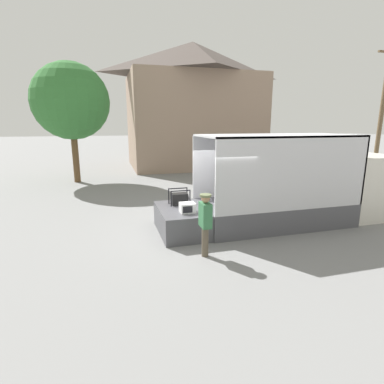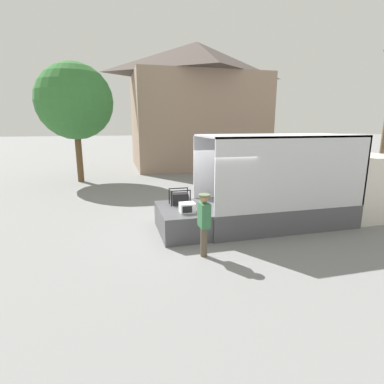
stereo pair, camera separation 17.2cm
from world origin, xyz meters
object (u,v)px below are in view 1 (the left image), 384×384
object	(u,v)px
box_truck	(314,194)
worker_person	(205,219)
microwave	(187,208)
utility_pole	(382,108)
street_tree	(71,102)
portable_generator	(180,198)

from	to	relation	value
box_truck	worker_person	bearing A→B (deg)	-158.19
box_truck	microwave	size ratio (longest dim) A/B	15.82
utility_pole	street_tree	distance (m)	19.66
box_truck	utility_pole	world-z (taller)	utility_pole
portable_generator	street_tree	distance (m)	10.85
microwave	utility_pole	size ratio (longest dim) A/B	0.05
microwave	portable_generator	distance (m)	0.96
microwave	worker_person	world-z (taller)	worker_person
microwave	worker_person	bearing A→B (deg)	-85.68
box_truck	worker_person	size ratio (longest dim) A/B	4.26
microwave	street_tree	distance (m)	11.71
box_truck	street_tree	xyz separation A→B (m)	(-8.86, 9.87, 3.66)
portable_generator	street_tree	size ratio (longest dim) A/B	0.10
microwave	utility_pole	distance (m)	17.78
box_truck	utility_pole	size ratio (longest dim) A/B	0.84
street_tree	microwave	bearing A→B (deg)	-68.70
microwave	utility_pole	xyz separation A→B (m)	(15.49, 8.04, 3.43)
box_truck	microwave	world-z (taller)	box_truck
box_truck	portable_generator	bearing A→B (deg)	174.48
portable_generator	worker_person	distance (m)	2.36
microwave	street_tree	size ratio (longest dim) A/B	0.07
portable_generator	box_truck	bearing A→B (deg)	-5.52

